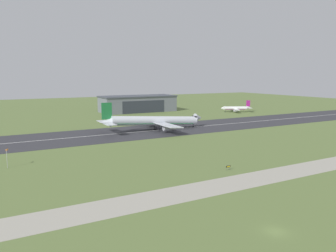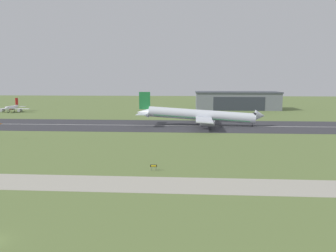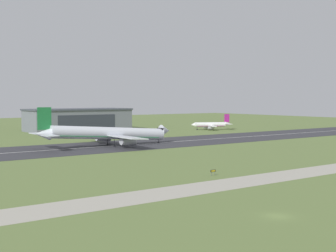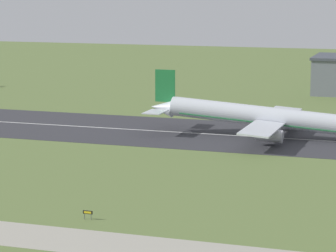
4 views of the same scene
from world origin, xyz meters
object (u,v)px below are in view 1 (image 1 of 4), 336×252
object	(u,v)px
airplane_landing	(155,121)
airplane_parked_west	(236,108)
windsock_pole	(7,151)
runway_sign	(228,167)

from	to	relation	value
airplane_landing	airplane_parked_west	distance (m)	108.31
airplane_parked_west	windsock_pole	distance (m)	192.23
windsock_pole	runway_sign	xyz separation A→B (m)	(59.57, -36.56, -4.33)
windsock_pole	airplane_parked_west	bearing A→B (deg)	28.00
runway_sign	airplane_parked_west	bearing A→B (deg)	49.02
windsock_pole	runway_sign	distance (m)	70.03
airplane_parked_west	runway_sign	bearing A→B (deg)	-130.98
airplane_landing	airplane_parked_west	xyz separation A→B (m)	(96.63, 48.89, -1.97)
runway_sign	airplane_landing	bearing A→B (deg)	80.16
airplane_landing	airplane_parked_west	size ratio (longest dim) A/B	2.43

